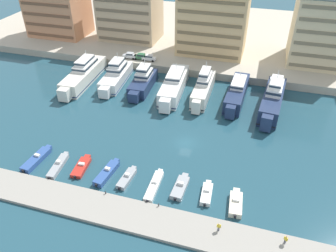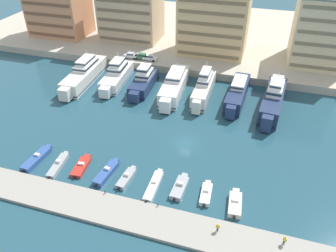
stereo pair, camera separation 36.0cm
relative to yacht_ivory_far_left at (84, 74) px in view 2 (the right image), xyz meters
The scene contains 30 objects.
ground_plane 38.88m from the yacht_ivory_far_left, 29.40° to the right, with size 400.00×400.00×0.00m, color #234C5B.
quay_promenade 57.42m from the yacht_ivory_far_left, 53.91° to the left, with size 180.00×70.00×2.15m, color #BCB29E.
pier_dock 52.62m from the yacht_ivory_far_left, 49.98° to the right, with size 120.00×6.30×0.55m, color #9E998E.
yacht_ivory_far_left is the anchor object (origin of this frame).
yacht_white_left 8.98m from the yacht_ivory_far_left, 14.24° to the left, with size 6.09×18.95×7.83m.
yacht_navy_mid_left 16.99m from the yacht_ivory_far_left, ahead, with size 5.33×16.69×7.66m.
yacht_white_center_left 25.56m from the yacht_ivory_far_left, ahead, with size 6.05×22.01×6.96m.
yacht_ivory_center 33.30m from the yacht_ivory_far_left, ahead, with size 3.94×18.79×8.59m.
yacht_navy_center_right 41.79m from the yacht_ivory_far_left, ahead, with size 4.71×19.97×6.68m.
yacht_navy_mid_right 50.42m from the yacht_ivory_far_left, ahead, with size 6.01×21.65×8.84m.
motorboat_blue_far_left 33.77m from the yacht_ivory_far_left, 77.19° to the right, with size 2.33×8.15×1.43m.
motorboat_grey_left 35.58m from the yacht_ivory_far_left, 69.46° to the right, with size 2.32×7.62×1.37m.
motorboat_red_mid_left 36.41m from the yacht_ivory_far_left, 62.45° to the right, with size 2.61×6.58×1.09m.
motorboat_blue_center_left 39.45m from the yacht_ivory_far_left, 55.59° to the right, with size 2.47×7.64×1.50m.
motorboat_grey_center 41.96m from the yacht_ivory_far_left, 51.16° to the right, with size 2.08×6.24×1.30m.
motorboat_white_center_right 45.79m from the yacht_ivory_far_left, 46.23° to the right, with size 1.72×8.28×1.20m.
motorboat_grey_mid_right 48.39m from the yacht_ivory_far_left, 41.55° to the right, with size 2.25×6.65×1.42m.
motorboat_white_right 52.12m from the yacht_ivory_far_left, 38.22° to the right, with size 2.06×5.92×1.26m.
motorboat_cream_far_right 56.71m from the yacht_ivory_far_left, 35.76° to the right, with size 2.49×6.33×1.40m.
car_silver_far_left 16.22m from the yacht_ivory_far_left, 60.47° to the left, with size 4.23×2.19×1.80m.
car_green_left 18.37m from the yacht_ivory_far_left, 51.31° to the left, with size 4.12×1.95×1.80m.
car_white_mid_left 20.09m from the yacht_ivory_far_left, 45.09° to the left, with size 4.18×2.09×1.80m.
apartment_block_far_left 37.68m from the yacht_ivory_far_left, 130.66° to the left, with size 19.42×13.99×22.71m.
apartment_block_left 32.53m from the yacht_ivory_far_left, 86.57° to the left, with size 19.86×13.20×23.88m.
apartment_block_mid_left 41.22m from the yacht_ivory_far_left, 40.50° to the left, with size 20.53×13.04×20.79m.
apartment_block_center_left 67.82m from the yacht_ivory_far_left, 24.79° to the left, with size 15.46×17.01×21.47m.
pedestrian_near_edge 59.12m from the yacht_ivory_far_left, 41.72° to the right, with size 0.63×0.23×1.62m.
pedestrian_mid_deck 66.34m from the yacht_ivory_far_left, 35.78° to the right, with size 0.54×0.42×1.62m.
bollard_west 44.61m from the yacht_ivory_far_left, 56.94° to the right, with size 0.20×0.20×0.61m.
bollard_west_mid 50.48m from the yacht_ivory_far_left, 47.79° to the right, with size 0.20×0.20×0.61m.
Camera 2 is at (12.42, -52.83, 42.24)m, focal length 35.00 mm.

